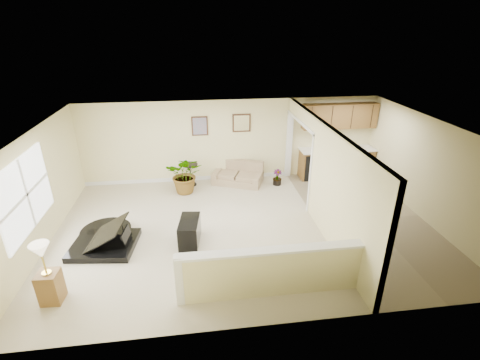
{
  "coord_description": "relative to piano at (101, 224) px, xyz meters",
  "views": [
    {
      "loc": [
        -1.09,
        -7.12,
        4.53
      ],
      "look_at": [
        -0.09,
        0.4,
        1.1
      ],
      "focal_mm": 26.0,
      "sensor_mm": 36.0,
      "label": 1
    }
  ],
  "objects": [
    {
      "name": "floor",
      "position": [
        3.24,
        0.27,
        -0.53
      ],
      "size": [
        9.0,
        9.0,
        0.0
      ],
      "primitive_type": "plane",
      "color": "#BDB193",
      "rests_on": "ground"
    },
    {
      "name": "back_wall",
      "position": [
        3.24,
        3.27,
        0.72
      ],
      "size": [
        9.0,
        0.04,
        2.5
      ],
      "primitive_type": "cube",
      "color": "beige",
      "rests_on": "floor"
    },
    {
      "name": "front_wall",
      "position": [
        3.24,
        -2.73,
        0.72
      ],
      "size": [
        9.0,
        0.04,
        2.5
      ],
      "primitive_type": "cube",
      "color": "beige",
      "rests_on": "floor"
    },
    {
      "name": "left_wall",
      "position": [
        -1.26,
        0.27,
        0.72
      ],
      "size": [
        0.04,
        6.0,
        2.5
      ],
      "primitive_type": "cube",
      "color": "beige",
      "rests_on": "floor"
    },
    {
      "name": "right_wall",
      "position": [
        7.74,
        0.27,
        0.72
      ],
      "size": [
        0.04,
        6.0,
        2.5
      ],
      "primitive_type": "cube",
      "color": "beige",
      "rests_on": "floor"
    },
    {
      "name": "ceiling",
      "position": [
        3.24,
        0.27,
        1.97
      ],
      "size": [
        9.0,
        6.0,
        0.04
      ],
      "primitive_type": "cube",
      "color": "silver",
      "rests_on": "back_wall"
    },
    {
      "name": "kitchen_vinyl",
      "position": [
        6.39,
        0.27,
        -0.53
      ],
      "size": [
        2.7,
        6.0,
        0.01
      ],
      "primitive_type": "cube",
      "color": "gray",
      "rests_on": "floor"
    },
    {
      "name": "interior_partition",
      "position": [
        5.04,
        0.52,
        0.69
      ],
      "size": [
        0.18,
        5.99,
        2.5
      ],
      "color": "beige",
      "rests_on": "floor"
    },
    {
      "name": "pony_half_wall",
      "position": [
        3.32,
        -2.03,
        -0.01
      ],
      "size": [
        3.42,
        0.22,
        1.0
      ],
      "color": "beige",
      "rests_on": "floor"
    },
    {
      "name": "left_window",
      "position": [
        -1.24,
        -0.23,
        0.92
      ],
      "size": [
        0.05,
        2.15,
        1.45
      ],
      "primitive_type": "cube",
      "color": "white",
      "rests_on": "left_wall"
    },
    {
      "name": "wall_art_left",
      "position": [
        2.29,
        3.24,
        1.22
      ],
      "size": [
        0.48,
        0.04,
        0.58
      ],
      "color": "#3D2416",
      "rests_on": "back_wall"
    },
    {
      "name": "wall_mirror",
      "position": [
        3.54,
        3.24,
        1.27
      ],
      "size": [
        0.55,
        0.04,
        0.55
      ],
      "color": "#3D2416",
      "rests_on": "back_wall"
    },
    {
      "name": "kitchen_cabinets",
      "position": [
        6.44,
        3.0,
        0.34
      ],
      "size": [
        2.36,
        0.65,
        2.33
      ],
      "color": "brown",
      "rests_on": "floor"
    },
    {
      "name": "piano",
      "position": [
        0.0,
        0.0,
        0.0
      ],
      "size": [
        1.68,
        1.73,
        1.27
      ],
      "rotation": [
        0.0,
        0.0,
        -0.12
      ],
      "color": "black",
      "rests_on": "floor"
    },
    {
      "name": "piano_bench",
      "position": [
        1.91,
        -0.15,
        -0.26
      ],
      "size": [
        0.52,
        0.87,
        0.55
      ],
      "primitive_type": "cube",
      "rotation": [
        0.0,
        0.0,
        -0.13
      ],
      "color": "black",
      "rests_on": "floor"
    },
    {
      "name": "loveseat",
      "position": [
        3.38,
        2.93,
        -0.21
      ],
      "size": [
        1.77,
        1.36,
        0.84
      ],
      "rotation": [
        0.0,
        0.0,
        -0.39
      ],
      "color": "#9B8463",
      "rests_on": "floor"
    },
    {
      "name": "accent_table",
      "position": [
        1.94,
        2.92,
        -0.1
      ],
      "size": [
        0.47,
        0.47,
        0.68
      ],
      "color": "black",
      "rests_on": "floor"
    },
    {
      "name": "palm_plant",
      "position": [
        1.81,
        2.43,
        0.03
      ],
      "size": [
        1.17,
        1.06,
        1.14
      ],
      "color": "black",
      "rests_on": "floor"
    },
    {
      "name": "small_plant",
      "position": [
        4.56,
        2.59,
        -0.33
      ],
      "size": [
        0.3,
        0.3,
        0.48
      ],
      "color": "black",
      "rests_on": "floor"
    },
    {
      "name": "lamp_stand",
      "position": [
        -0.51,
        -1.68,
        -0.02
      ],
      "size": [
        0.37,
        0.37,
        1.2
      ],
      "color": "brown",
      "rests_on": "floor"
    }
  ]
}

